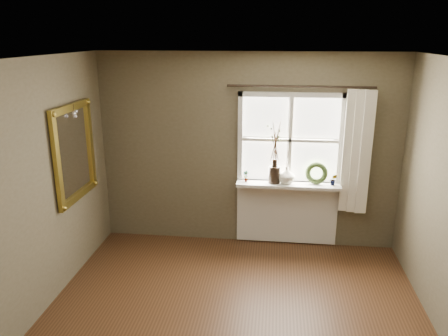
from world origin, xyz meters
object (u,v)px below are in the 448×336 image
dark_jug (274,175)px  cream_vase (286,175)px  wreath (316,175)px  gilt_mirror (75,152)px

dark_jug → cream_vase: size_ratio=1.00×
wreath → gilt_mirror: gilt_mirror is taller
cream_vase → wreath: 0.39m
dark_jug → cream_vase: 0.16m
wreath → dark_jug: bearing=-169.0°
wreath → cream_vase: bearing=-167.3°
cream_vase → wreath: (0.39, 0.04, -0.00)m
cream_vase → wreath: wreath is taller
wreath → gilt_mirror: (-2.87, -0.86, 0.45)m
dark_jug → gilt_mirror: (-2.33, -0.82, 0.45)m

